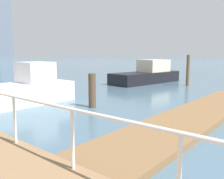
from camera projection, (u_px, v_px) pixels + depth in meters
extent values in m
cube|color=olive|center=(195.00, 116.00, 8.96)|extent=(12.86, 2.00, 0.18)
cylinder|color=white|center=(179.00, 176.00, 2.89)|extent=(0.06, 0.06, 1.05)
cylinder|color=white|center=(73.00, 140.00, 4.10)|extent=(0.06, 0.06, 1.05)
cylinder|color=white|center=(15.00, 120.00, 5.32)|extent=(0.06, 0.06, 1.05)
cylinder|color=white|center=(13.00, 96.00, 5.24)|extent=(0.06, 26.82, 0.06)
cylinder|color=brown|center=(188.00, 70.00, 17.80)|extent=(0.24, 0.24, 2.29)
cylinder|color=brown|center=(92.00, 91.00, 10.66)|extent=(0.33, 0.33, 1.51)
cube|color=black|center=(146.00, 77.00, 19.80)|extent=(6.71, 3.06, 0.87)
cube|color=beige|center=(154.00, 66.00, 20.33)|extent=(2.64, 2.06, 1.00)
cube|color=white|center=(29.00, 93.00, 11.65)|extent=(4.12, 2.03, 0.97)
cube|color=white|center=(35.00, 72.00, 11.79)|extent=(1.45, 1.58, 1.00)
cube|color=slate|center=(0.00, 3.00, 146.89)|extent=(10.03, 8.73, 65.95)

